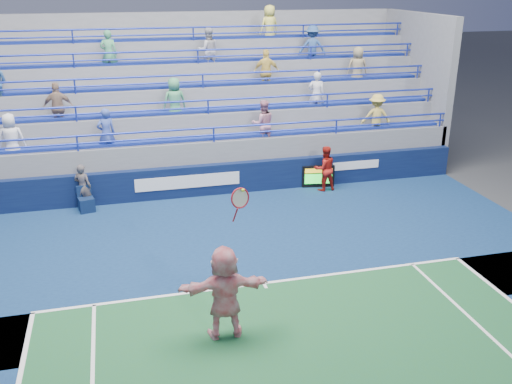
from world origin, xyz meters
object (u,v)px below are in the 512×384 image
object	(u,v)px
judge_chair	(87,204)
serve_speed_board	(318,176)
tennis_player	(225,292)
ball_girl	(325,168)
line_judge	(83,187)

from	to	relation	value
judge_chair	serve_speed_board	bearing A→B (deg)	2.12
tennis_player	ball_girl	distance (m)	9.37
serve_speed_board	line_judge	world-z (taller)	line_judge
judge_chair	tennis_player	bearing A→B (deg)	-68.88
line_judge	ball_girl	xyz separation A→B (m)	(8.27, -0.31, 0.05)
judge_chair	line_judge	size ratio (longest dim) A/B	0.55
serve_speed_board	line_judge	bearing A→B (deg)	-179.74
serve_speed_board	judge_chair	distance (m)	8.11
serve_speed_board	ball_girl	xyz separation A→B (m)	(0.10, -0.34, 0.41)
serve_speed_board	ball_girl	size ratio (longest dim) A/B	0.72
judge_chair	ball_girl	size ratio (longest dim) A/B	0.52
serve_speed_board	ball_girl	distance (m)	0.54
serve_speed_board	line_judge	xyz separation A→B (m)	(-8.17, -0.04, 0.36)
tennis_player	line_judge	bearing A→B (deg)	110.93
line_judge	judge_chair	bearing A→B (deg)	128.95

